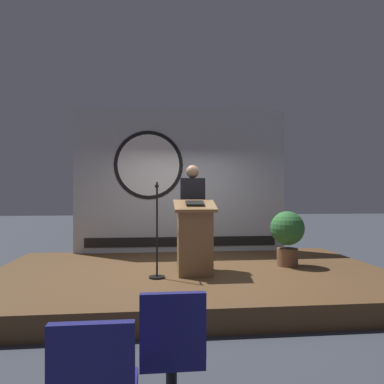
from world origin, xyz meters
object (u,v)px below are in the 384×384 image
(podium, at_px, (195,239))
(speaker_person, at_px, (192,215))
(audience_chair_left, at_px, (172,345))
(potted_plant, at_px, (287,233))
(microphone_stand, at_px, (157,243))

(podium, height_order, speaker_person, speaker_person)
(audience_chair_left, bearing_deg, speaker_person, 81.46)
(potted_plant, relative_size, audience_chair_left, 1.06)
(podium, relative_size, potted_plant, 1.22)
(potted_plant, bearing_deg, podium, -163.20)
(podium, height_order, microphone_stand, microphone_stand)
(microphone_stand, relative_size, audience_chair_left, 1.59)
(microphone_stand, bearing_deg, audience_chair_left, -88.43)
(potted_plant, xyz_separation_m, audience_chair_left, (-2.17, -3.47, -0.37))
(speaker_person, distance_m, potted_plant, 1.68)
(microphone_stand, distance_m, audience_chair_left, 2.90)
(podium, xyz_separation_m, microphone_stand, (-0.58, -0.09, -0.05))
(microphone_stand, height_order, potted_plant, microphone_stand)
(speaker_person, xyz_separation_m, potted_plant, (1.65, 0.02, -0.31))
(podium, distance_m, audience_chair_left, 3.03)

